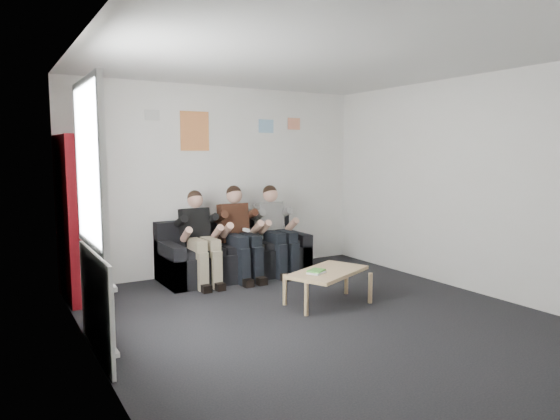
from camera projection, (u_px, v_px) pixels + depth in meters
name	position (u px, v px, depth m)	size (l,w,h in m)	color
room_shell	(320.00, 191.00, 5.17)	(5.00, 5.00, 5.00)	black
sofa	(234.00, 256.00, 7.09)	(2.08, 0.85, 0.80)	black
bookshelf	(77.00, 218.00, 5.88)	(0.29, 0.88, 1.95)	maroon
coffee_table	(328.00, 274.00, 5.75)	(0.99, 0.55, 0.40)	tan
game_cases	(316.00, 272.00, 5.62)	(0.22, 0.18, 0.03)	white
person_left	(200.00, 238.00, 6.59)	(0.38, 0.81, 1.25)	black
person_middle	(240.00, 233.00, 6.88)	(0.40, 0.86, 1.29)	#462317
person_right	(276.00, 230.00, 7.18)	(0.39, 0.84, 1.28)	silver
radiator	(105.00, 313.00, 4.36)	(0.10, 0.64, 0.60)	silver
window	(92.00, 237.00, 4.25)	(0.05, 1.30, 2.36)	white
poster_large	(195.00, 131.00, 7.01)	(0.42, 0.01, 0.55)	gold
poster_blue	(266.00, 126.00, 7.58)	(0.25, 0.01, 0.20)	#43A1E6
poster_pink	(294.00, 124.00, 7.83)	(0.22, 0.01, 0.18)	#DA448B
poster_sign	(152.00, 115.00, 6.68)	(0.20, 0.01, 0.14)	silver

